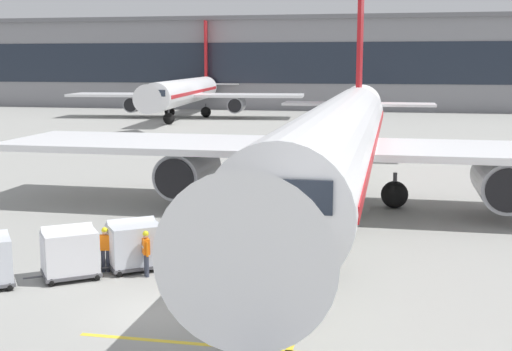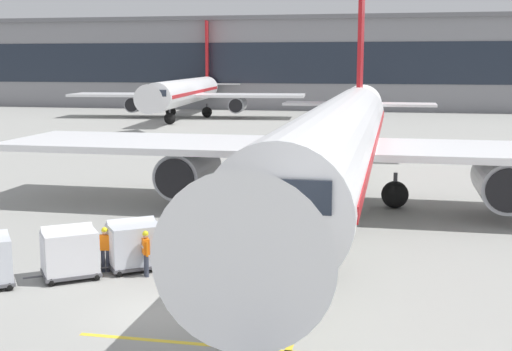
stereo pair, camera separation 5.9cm
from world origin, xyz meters
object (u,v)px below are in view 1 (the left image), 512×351
ground_crew_wingwalker (127,237)px  ground_crew_marshaller (207,254)px  parked_airplane (339,139)px  distant_airplane (186,92)px  ground_crew_by_carts (105,246)px  baggage_cart_second (70,251)px  belt_loader (219,229)px  baggage_cart_lead (134,244)px  safety_cone_engine_keepout (219,198)px  ground_crew_by_loader (146,250)px

ground_crew_wingwalker → ground_crew_marshaller: bearing=-24.7°
parked_airplane → distant_airplane: parked_airplane is taller
ground_crew_by_carts → baggage_cart_second: bearing=-137.0°
baggage_cart_second → parked_airplane: bearing=57.6°
belt_loader → baggage_cart_lead: bearing=-127.1°
safety_cone_engine_keepout → distant_airplane: 60.52m
baggage_cart_lead → safety_cone_engine_keepout: (0.08, 12.58, -0.69)m
parked_airplane → ground_crew_by_carts: 15.30m
safety_cone_engine_keepout → belt_loader: bearing=-75.4°
ground_crew_marshaller → baggage_cart_second: bearing=-172.1°
distant_airplane → parked_airplane: bearing=-65.4°
parked_airplane → belt_loader: (-4.30, -9.01, -2.95)m
parked_airplane → baggage_cart_lead: bearing=-118.9°
ground_crew_by_loader → belt_loader: bearing=67.0°
parked_airplane → belt_loader: bearing=-115.5°
belt_loader → distant_airplane: bearing=108.3°
baggage_cart_lead → distant_airplane: size_ratio=0.06×
belt_loader → ground_crew_by_loader: belt_loader is taller
baggage_cart_lead → baggage_cart_second: same height
baggage_cart_second → ground_crew_marshaller: (5.04, 0.70, -0.00)m
belt_loader → ground_crew_wingwalker: (-3.20, -2.33, 0.09)m
ground_crew_marshaller → safety_cone_engine_keepout: size_ratio=2.70×
baggage_cart_second → belt_loader: bearing=47.2°
ground_crew_by_carts → safety_cone_engine_keepout: (1.03, 13.14, -0.68)m
belt_loader → distant_airplane: distant_airplane is taller
ground_crew_by_loader → safety_cone_engine_keepout: ground_crew_by_loader is taller
ground_crew_by_carts → distant_airplane: distant_airplane is taller
baggage_cart_lead → parked_airplane: bearing=61.1°
ground_crew_marshaller → safety_cone_engine_keepout: (-3.02, 13.36, -0.68)m
ground_crew_wingwalker → safety_cone_engine_keepout: bearing=86.1°
ground_crew_by_loader → ground_crew_by_carts: 1.73m
ground_crew_wingwalker → distant_airplane: size_ratio=0.04×
ground_crew_wingwalker → safety_cone_engine_keepout: 11.65m
safety_cone_engine_keepout → parked_airplane: bearing=-2.2°
ground_crew_marshaller → belt_loader: bearing=98.4°
ground_crew_by_loader → distant_airplane: (-20.29, 70.51, 2.66)m
ground_crew_by_carts → ground_crew_marshaller: (4.05, -0.22, 0.00)m
ground_crew_by_carts → ground_crew_wingwalker: 1.55m
baggage_cart_lead → safety_cone_engine_keepout: size_ratio=4.14×
parked_airplane → safety_cone_engine_keepout: (-6.72, 0.26, -3.54)m
parked_airplane → ground_crew_wingwalker: parked_airplane is taller
ground_crew_by_loader → ground_crew_wingwalker: (-1.47, 1.75, 0.00)m
parked_airplane → ground_crew_marshaller: (-3.70, -13.10, -2.86)m
baggage_cart_second → safety_cone_engine_keepout: 14.22m
belt_loader → baggage_cart_second: belt_loader is taller
ground_crew_by_carts → ground_crew_by_loader: bearing=-7.1°
ground_crew_by_loader → ground_crew_by_carts: bearing=172.9°
baggage_cart_second → ground_crew_wingwalker: size_ratio=1.54×
safety_cone_engine_keepout → ground_crew_marshaller: bearing=-77.2°
ground_crew_by_loader → distant_airplane: 73.42m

